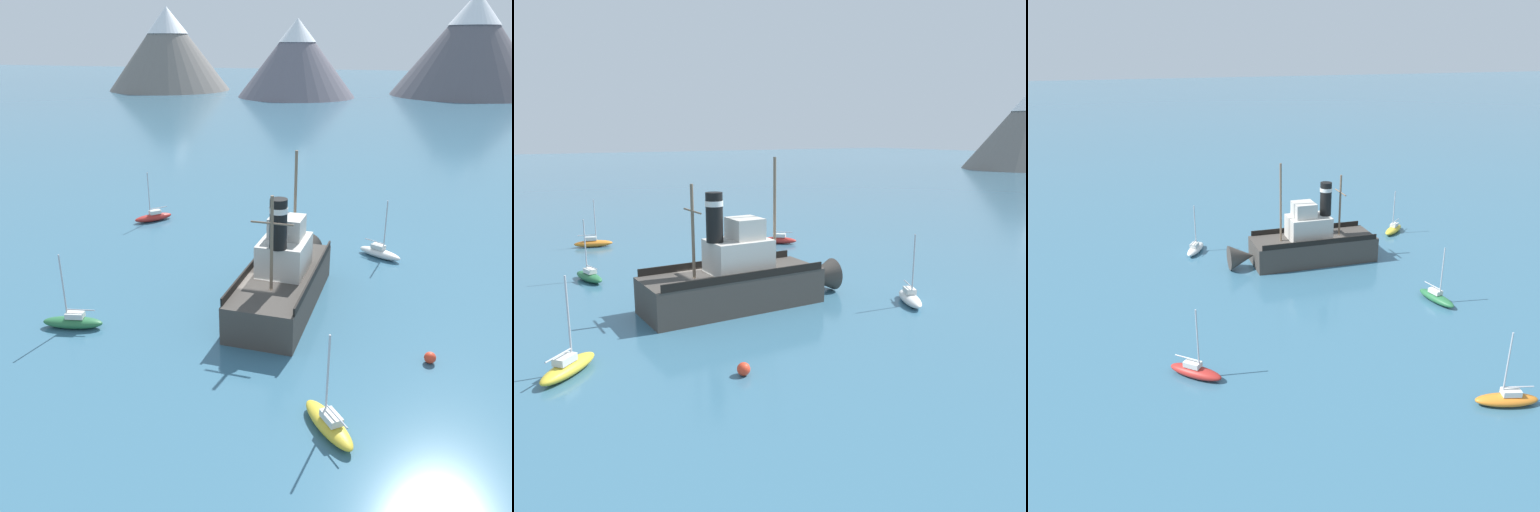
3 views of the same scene
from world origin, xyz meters
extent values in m
plane|color=#38667F|center=(0.00, 0.00, 0.00)|extent=(600.00, 600.00, 0.00)
cone|color=slate|center=(-73.79, 152.84, 13.39)|extent=(41.68, 41.68, 26.78)
cone|color=white|center=(-73.79, 152.84, 22.56)|extent=(13.96, 13.96, 8.54)
cone|color=slate|center=(-26.36, 140.72, 11.20)|extent=(35.95, 35.95, 22.40)
cone|color=white|center=(-26.36, 140.72, 19.11)|extent=(11.27, 11.27, 6.69)
cone|color=#56545B|center=(24.47, 158.80, 14.94)|extent=(46.89, 46.89, 29.88)
cone|color=white|center=(24.47, 158.80, 25.22)|extent=(15.53, 15.53, 9.42)
cube|color=#423D38|center=(1.05, 1.77, 1.20)|extent=(4.75, 12.13, 2.40)
cone|color=#423D38|center=(1.26, 8.97, 1.20)|extent=(2.42, 2.47, 2.35)
cube|color=beige|center=(1.06, 2.27, 3.50)|extent=(3.12, 4.09, 2.20)
cube|color=beige|center=(1.08, 2.77, 5.30)|extent=(2.26, 2.06, 1.40)
cylinder|color=black|center=(1.01, 0.57, 6.20)|extent=(1.10, 1.10, 3.20)
cylinder|color=silver|center=(1.01, 0.57, 7.10)|extent=(1.16, 1.16, 0.35)
cylinder|color=#75604C|center=(1.14, 5.07, 6.15)|extent=(0.20, 0.20, 7.50)
cylinder|color=#75604C|center=(0.97, -0.93, 5.40)|extent=(0.20, 0.20, 6.00)
cylinder|color=#75604C|center=(0.97, -0.93, 6.72)|extent=(2.60, 0.20, 0.12)
cube|color=black|center=(-1.11, 1.83, 2.65)|extent=(0.46, 11.40, 0.50)
cube|color=black|center=(3.20, 1.70, 2.65)|extent=(0.46, 11.40, 0.50)
ellipsoid|color=#B22823|center=(-15.31, 16.25, 0.35)|extent=(3.38, 3.54, 0.70)
cube|color=silver|center=(-15.17, 16.40, 0.88)|extent=(1.22, 1.24, 0.36)
cylinder|color=#B7B7BC|center=(-15.51, 16.03, 2.80)|extent=(0.10, 0.10, 4.20)
cylinder|color=#B7B7BC|center=(-14.90, 16.69, 1.25)|extent=(1.28, 1.38, 0.08)
ellipsoid|color=#286B3D|center=(-10.85, -4.63, 0.35)|extent=(3.94, 1.80, 0.70)
cube|color=silver|center=(-10.66, -4.59, 0.88)|extent=(1.20, 0.84, 0.36)
cylinder|color=#B7B7BC|center=(-11.15, -4.69, 2.80)|extent=(0.10, 0.10, 4.20)
cylinder|color=#B7B7BC|center=(-10.26, -4.52, 1.25)|extent=(1.78, 0.42, 0.08)
ellipsoid|color=gold|center=(5.95, -9.96, 0.35)|extent=(3.26, 3.64, 0.70)
cube|color=silver|center=(6.08, -10.11, 0.88)|extent=(1.19, 1.26, 0.36)
cylinder|color=#B7B7BC|center=(5.76, -9.72, 2.80)|extent=(0.10, 0.10, 4.20)
cylinder|color=#B7B7BC|center=(6.33, -10.42, 1.25)|extent=(1.20, 1.44, 0.08)
ellipsoid|color=white|center=(6.91, 12.43, 0.35)|extent=(3.85, 2.83, 0.70)
cube|color=silver|center=(6.73, 12.52, 0.88)|extent=(1.27, 1.10, 0.36)
cylinder|color=#B7B7BC|center=(7.17, 12.28, 2.80)|extent=(0.10, 0.10, 4.20)
cylinder|color=#B7B7BC|center=(6.38, 12.72, 1.25)|extent=(1.61, 0.95, 0.08)
sphere|color=red|center=(10.58, -2.84, 0.33)|extent=(0.66, 0.66, 0.66)
camera|label=1|loc=(8.12, -30.28, 16.82)|focal=38.00mm
camera|label=2|loc=(31.71, -14.81, 11.44)|focal=38.00mm
camera|label=3|loc=(-45.30, 20.27, 20.15)|focal=38.00mm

